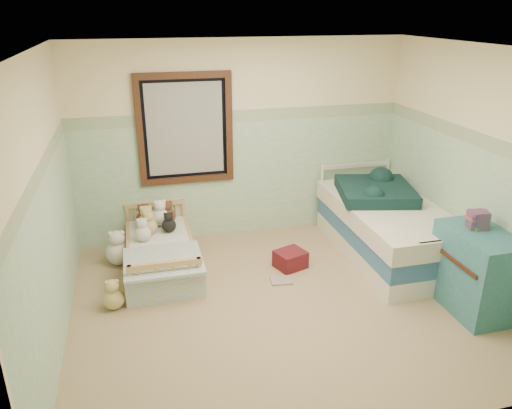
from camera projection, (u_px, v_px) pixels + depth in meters
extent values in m
cube|color=#8C7A54|center=(281.00, 303.00, 5.10)|extent=(4.20, 3.60, 0.02)
cube|color=white|center=(286.00, 48.00, 4.16)|extent=(4.20, 3.60, 0.02)
cube|color=beige|center=(241.00, 141.00, 6.25)|extent=(4.20, 0.04, 2.50)
cube|color=beige|center=(370.00, 286.00, 3.01)|extent=(4.20, 0.04, 2.50)
cube|color=beige|center=(44.00, 209.00, 4.15)|extent=(0.04, 3.60, 2.50)
cube|color=beige|center=(477.00, 171.00, 5.11)|extent=(0.04, 3.60, 2.50)
cube|color=#88AD89|center=(242.00, 179.00, 6.42)|extent=(4.20, 0.01, 1.50)
cube|color=#497349|center=(241.00, 116.00, 6.11)|extent=(4.20, 0.01, 0.15)
cube|color=black|center=(185.00, 129.00, 5.98)|extent=(1.16, 0.06, 1.36)
cube|color=#B0B0A9|center=(185.00, 129.00, 5.99)|extent=(0.92, 0.01, 1.12)
cube|color=#B1804B|center=(161.00, 260.00, 5.75)|extent=(0.75, 1.51, 0.19)
cube|color=silver|center=(161.00, 248.00, 5.69)|extent=(0.69, 1.44, 0.12)
cube|color=#7EA2D1|center=(163.00, 261.00, 5.24)|extent=(0.82, 0.75, 0.03)
sphere|color=brown|center=(144.00, 219.00, 6.04)|extent=(0.20, 0.20, 0.20)
sphere|color=white|center=(161.00, 217.00, 6.08)|extent=(0.23, 0.23, 0.23)
sphere|color=tan|center=(149.00, 226.00, 5.86)|extent=(0.19, 0.19, 0.19)
sphere|color=black|center=(169.00, 225.00, 5.91)|extent=(0.17, 0.17, 0.17)
sphere|color=silver|center=(118.00, 253.00, 5.81)|extent=(0.29, 0.29, 0.29)
sphere|color=tan|center=(113.00, 299.00, 4.95)|extent=(0.22, 0.22, 0.22)
cube|color=white|center=(386.00, 247.00, 6.03)|extent=(1.01, 2.03, 0.22)
cube|color=#244A89|center=(388.00, 230.00, 5.95)|extent=(1.01, 2.03, 0.22)
cube|color=beige|center=(389.00, 213.00, 5.87)|extent=(1.05, 2.07, 0.22)
cube|color=black|center=(375.00, 191.00, 6.06)|extent=(1.05, 1.09, 0.14)
cube|color=#256567|center=(476.00, 271.00, 4.85)|extent=(0.52, 0.83, 0.83)
cube|color=brown|center=(478.00, 220.00, 4.76)|extent=(0.21, 0.18, 0.18)
cube|color=maroon|center=(290.00, 259.00, 5.75)|extent=(0.40, 0.38, 0.20)
cube|color=gold|center=(282.00, 281.00, 5.47)|extent=(0.26, 0.21, 0.02)
sphere|color=tan|center=(147.00, 222.00, 5.93)|extent=(0.22, 0.22, 0.22)
sphere|color=brown|center=(167.00, 216.00, 6.13)|extent=(0.20, 0.20, 0.20)
sphere|color=silver|center=(143.00, 233.00, 5.68)|extent=(0.19, 0.19, 0.19)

